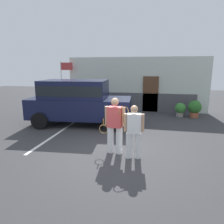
{
  "coord_description": "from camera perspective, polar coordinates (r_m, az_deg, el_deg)",
  "views": [
    {
      "loc": [
        1.21,
        -5.86,
        2.62
      ],
      "look_at": [
        -0.3,
        1.2,
        1.05
      ],
      "focal_mm": 33.07,
      "sensor_mm": 36.0,
      "label": 1
    }
  ],
  "objects": [
    {
      "name": "potted_plant_secondary",
      "position": [
        11.8,
        21.9,
        1.04
      ],
      "size": [
        0.69,
        0.69,
        0.91
      ],
      "color": "#9E5638",
      "rests_on": "ground_plane"
    },
    {
      "name": "tennis_player_woman",
      "position": [
        5.99,
        5.99,
        -5.23
      ],
      "size": [
        0.73,
        0.29,
        1.58
      ],
      "rotation": [
        0.0,
        0.0,
        3.26
      ],
      "color": "white",
      "rests_on": "ground_plane"
    },
    {
      "name": "parking_stripe_0",
      "position": [
        8.7,
        -14.72,
        -5.66
      ],
      "size": [
        0.12,
        4.4,
        0.01
      ],
      "primitive_type": "cube",
      "color": "silver",
      "rests_on": "ground_plane"
    },
    {
      "name": "potted_plant_by_porch",
      "position": [
        11.72,
        18.36,
        0.79
      ],
      "size": [
        0.57,
        0.57,
        0.75
      ],
      "color": "gray",
      "rests_on": "ground_plane"
    },
    {
      "name": "flag_pole",
      "position": [
        13.36,
        -13.11,
        9.52
      ],
      "size": [
        0.8,
        0.05,
        2.95
      ],
      "color": "silver",
      "rests_on": "ground_plane"
    },
    {
      "name": "parked_suv",
      "position": [
        9.61,
        -9.38,
        3.28
      ],
      "size": [
        4.74,
        2.47,
        2.05
      ],
      "rotation": [
        0.0,
        0.0,
        0.08
      ],
      "color": "#141938",
      "rests_on": "ground_plane"
    },
    {
      "name": "ground_plane",
      "position": [
        6.54,
        0.4,
        -11.38
      ],
      "size": [
        40.0,
        40.0,
        0.0
      ],
      "primitive_type": "plane",
      "color": "#38383A"
    },
    {
      "name": "tennis_player_man",
      "position": [
        6.29,
        0.75,
        -3.65
      ],
      "size": [
        0.89,
        0.32,
        1.73
      ],
      "rotation": [
        0.0,
        0.0,
        3.01
      ],
      "color": "white",
      "rests_on": "ground_plane"
    },
    {
      "name": "house_frontage",
      "position": [
        12.7,
        6.67,
        7.18
      ],
      "size": [
        8.4,
        0.4,
        3.22
      ],
      "color": "silver",
      "rests_on": "ground_plane"
    }
  ]
}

